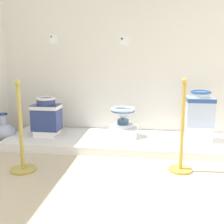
{
  "coord_description": "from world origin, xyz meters",
  "views": [
    {
      "loc": [
        2.27,
        -1.15,
        1.2
      ],
      "look_at": [
        1.76,
        2.53,
        0.47
      ],
      "focal_mm": 44.79,
      "sensor_mm": 36.0,
      "label": 1
    }
  ],
  "objects_px": {
    "plinth_block_leftmost": "(198,133)",
    "stanchion_post_near_left": "(22,147)",
    "antique_toilet_tall_cobalt": "(46,113)",
    "info_placard_second": "(125,41)",
    "antique_toilet_broad_patterned": "(123,115)",
    "plinth_block_tall_cobalt": "(47,132)",
    "stanchion_post_near_right": "(182,144)",
    "info_placard_first": "(54,39)",
    "plinth_block_broad_patterned": "(123,132)",
    "decorative_vase_spare": "(4,131)",
    "antique_toilet_leftmost": "(200,108)"
  },
  "relations": [
    {
      "from": "antique_toilet_tall_cobalt",
      "to": "stanchion_post_near_right",
      "type": "distance_m",
      "value": 1.96
    },
    {
      "from": "info_placard_first",
      "to": "plinth_block_broad_patterned",
      "type": "bearing_deg",
      "value": -19.44
    },
    {
      "from": "antique_toilet_broad_patterned",
      "to": "plinth_block_tall_cobalt",
      "type": "bearing_deg",
      "value": -175.55
    },
    {
      "from": "plinth_block_leftmost",
      "to": "info_placard_second",
      "type": "distance_m",
      "value": 1.67
    },
    {
      "from": "plinth_block_tall_cobalt",
      "to": "plinth_block_broad_patterned",
      "type": "height_order",
      "value": "plinth_block_broad_patterned"
    },
    {
      "from": "plinth_block_tall_cobalt",
      "to": "plinth_block_leftmost",
      "type": "distance_m",
      "value": 2.1
    },
    {
      "from": "plinth_block_leftmost",
      "to": "antique_toilet_leftmost",
      "type": "height_order",
      "value": "antique_toilet_leftmost"
    },
    {
      "from": "info_placard_second",
      "to": "stanchion_post_near_right",
      "type": "bearing_deg",
      "value": -59.75
    },
    {
      "from": "stanchion_post_near_right",
      "to": "plinth_block_leftmost",
      "type": "bearing_deg",
      "value": 69.53
    },
    {
      "from": "plinth_block_broad_patterned",
      "to": "stanchion_post_near_right",
      "type": "relative_size",
      "value": 0.39
    },
    {
      "from": "stanchion_post_near_left",
      "to": "antique_toilet_tall_cobalt",
      "type": "bearing_deg",
      "value": 96.2
    },
    {
      "from": "antique_toilet_tall_cobalt",
      "to": "info_placard_first",
      "type": "height_order",
      "value": "info_placard_first"
    },
    {
      "from": "plinth_block_broad_patterned",
      "to": "info_placard_first",
      "type": "distance_m",
      "value": 1.74
    },
    {
      "from": "plinth_block_broad_patterned",
      "to": "plinth_block_tall_cobalt",
      "type": "bearing_deg",
      "value": -175.55
    },
    {
      "from": "plinth_block_broad_patterned",
      "to": "decorative_vase_spare",
      "type": "relative_size",
      "value": 0.93
    },
    {
      "from": "plinth_block_leftmost",
      "to": "stanchion_post_near_left",
      "type": "xyz_separation_m",
      "value": [
        -1.99,
        -1.05,
        0.06
      ]
    },
    {
      "from": "antique_toilet_broad_patterned",
      "to": "info_placard_second",
      "type": "xyz_separation_m",
      "value": [
        -0.02,
        0.39,
        1.02
      ]
    },
    {
      "from": "decorative_vase_spare",
      "to": "plinth_block_broad_patterned",
      "type": "bearing_deg",
      "value": 5.19
    },
    {
      "from": "stanchion_post_near_right",
      "to": "antique_toilet_broad_patterned",
      "type": "bearing_deg",
      "value": 129.12
    },
    {
      "from": "plinth_block_tall_cobalt",
      "to": "plinth_block_broad_patterned",
      "type": "xyz_separation_m",
      "value": [
        1.08,
        0.08,
        0.02
      ]
    },
    {
      "from": "plinth_block_tall_cobalt",
      "to": "decorative_vase_spare",
      "type": "height_order",
      "value": "decorative_vase_spare"
    },
    {
      "from": "antique_toilet_leftmost",
      "to": "info_placard_first",
      "type": "distance_m",
      "value": 2.35
    },
    {
      "from": "plinth_block_leftmost",
      "to": "stanchion_post_near_right",
      "type": "height_order",
      "value": "stanchion_post_near_right"
    },
    {
      "from": "info_placard_first",
      "to": "stanchion_post_near_right",
      "type": "distance_m",
      "value": 2.5
    },
    {
      "from": "antique_toilet_tall_cobalt",
      "to": "info_placard_first",
      "type": "xyz_separation_m",
      "value": [
        -0.02,
        0.47,
        1.05
      ]
    },
    {
      "from": "plinth_block_leftmost",
      "to": "stanchion_post_near_right",
      "type": "relative_size",
      "value": 0.33
    },
    {
      "from": "info_placard_second",
      "to": "antique_toilet_broad_patterned",
      "type": "bearing_deg",
      "value": -86.42
    },
    {
      "from": "plinth_block_leftmost",
      "to": "stanchion_post_near_right",
      "type": "distance_m",
      "value": 0.88
    },
    {
      "from": "decorative_vase_spare",
      "to": "stanchion_post_near_left",
      "type": "height_order",
      "value": "stanchion_post_near_left"
    },
    {
      "from": "info_placard_second",
      "to": "stanchion_post_near_right",
      "type": "height_order",
      "value": "info_placard_second"
    },
    {
      "from": "antique_toilet_broad_patterned",
      "to": "stanchion_post_near_left",
      "type": "xyz_separation_m",
      "value": [
        -0.97,
        -1.11,
        -0.15
      ]
    },
    {
      "from": "antique_toilet_broad_patterned",
      "to": "stanchion_post_near_right",
      "type": "height_order",
      "value": "stanchion_post_near_right"
    },
    {
      "from": "antique_toilet_leftmost",
      "to": "stanchion_post_near_left",
      "type": "bearing_deg",
      "value": -152.06
    },
    {
      "from": "antique_toilet_broad_patterned",
      "to": "antique_toilet_leftmost",
      "type": "distance_m",
      "value": 1.03
    },
    {
      "from": "antique_toilet_tall_cobalt",
      "to": "stanchion_post_near_right",
      "type": "relative_size",
      "value": 0.47
    },
    {
      "from": "info_placard_second",
      "to": "decorative_vase_spare",
      "type": "distance_m",
      "value": 2.17
    },
    {
      "from": "antique_toilet_tall_cobalt",
      "to": "info_placard_first",
      "type": "bearing_deg",
      "value": 92.04
    },
    {
      "from": "stanchion_post_near_left",
      "to": "stanchion_post_near_right",
      "type": "relative_size",
      "value": 0.98
    },
    {
      "from": "antique_toilet_tall_cobalt",
      "to": "antique_toilet_leftmost",
      "type": "distance_m",
      "value": 2.1
    },
    {
      "from": "antique_toilet_tall_cobalt",
      "to": "plinth_block_leftmost",
      "type": "height_order",
      "value": "antique_toilet_tall_cobalt"
    },
    {
      "from": "antique_toilet_leftmost",
      "to": "info_placard_first",
      "type": "xyz_separation_m",
      "value": [
        -2.12,
        0.44,
        0.92
      ]
    },
    {
      "from": "plinth_block_tall_cobalt",
      "to": "info_placard_first",
      "type": "bearing_deg",
      "value": 92.04
    },
    {
      "from": "plinth_block_tall_cobalt",
      "to": "stanchion_post_near_left",
      "type": "bearing_deg",
      "value": -83.8
    },
    {
      "from": "antique_toilet_leftmost",
      "to": "info_placard_second",
      "type": "bearing_deg",
      "value": 157.07
    },
    {
      "from": "antique_toilet_tall_cobalt",
      "to": "plinth_block_leftmost",
      "type": "relative_size",
      "value": 1.41
    },
    {
      "from": "antique_toilet_leftmost",
      "to": "info_placard_second",
      "type": "distance_m",
      "value": 1.44
    },
    {
      "from": "stanchion_post_near_left",
      "to": "decorative_vase_spare",
      "type": "bearing_deg",
      "value": 127.42
    },
    {
      "from": "plinth_block_tall_cobalt",
      "to": "plinth_block_leftmost",
      "type": "relative_size",
      "value": 0.96
    },
    {
      "from": "stanchion_post_near_left",
      "to": "antique_toilet_broad_patterned",
      "type": "bearing_deg",
      "value": 48.85
    },
    {
      "from": "plinth_block_tall_cobalt",
      "to": "stanchion_post_near_right",
      "type": "distance_m",
      "value": 1.97
    }
  ]
}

